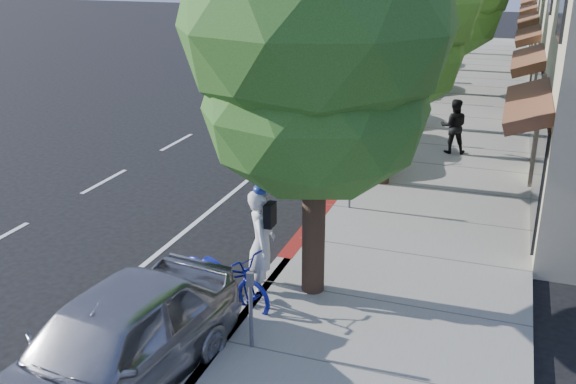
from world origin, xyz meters
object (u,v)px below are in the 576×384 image
at_px(white_pickup, 390,76).
at_px(pedestrian, 454,126).
at_px(street_tree_0, 317,33).
at_px(cyclist, 262,243).
at_px(silver_suv, 352,133).
at_px(street_tree_1, 391,4).
at_px(near_car_a, 109,347).
at_px(dark_sedan, 342,103).
at_px(bicycle, 224,276).
at_px(dark_suv_far, 404,52).

distance_m(white_pickup, pedestrian, 9.45).
bearing_deg(street_tree_0, cyclist, -168.17).
bearing_deg(silver_suv, cyclist, -93.60).
bearing_deg(street_tree_1, near_car_a, -100.71).
bearing_deg(silver_suv, dark_sedan, 102.66).
distance_m(street_tree_0, dark_sedan, 12.93).
bearing_deg(bicycle, cyclist, -21.68).
xyz_separation_m(bicycle, dark_suv_far, (-1.28, 25.59, 0.24)).
distance_m(street_tree_1, pedestrian, 5.13).
bearing_deg(white_pickup, near_car_a, -92.08).
bearing_deg(street_tree_0, white_pickup, 96.68).
relative_size(street_tree_0, bicycle, 3.59).
xyz_separation_m(white_pickup, dark_suv_far, (-0.54, 6.80, 0.05)).
bearing_deg(street_tree_0, silver_suv, 99.41).
bearing_deg(silver_suv, white_pickup, 87.27).
relative_size(street_tree_1, white_pickup, 1.48).
bearing_deg(street_tree_1, street_tree_0, -90.00).
distance_m(bicycle, dark_sedan, 12.86).
distance_m(cyclist, pedestrian, 9.76).
xyz_separation_m(cyclist, bicycle, (-0.48, -0.56, -0.45)).
xyz_separation_m(street_tree_1, pedestrian, (1.45, 3.29, -3.66)).
xyz_separation_m(street_tree_0, pedestrian, (1.45, 9.29, -3.64)).
bearing_deg(white_pickup, street_tree_1, -82.98).
distance_m(street_tree_0, bicycle, 4.35).
relative_size(street_tree_1, near_car_a, 1.63).
bearing_deg(pedestrian, near_car_a, 67.13).
bearing_deg(near_car_a, cyclist, 81.89).
bearing_deg(street_tree_1, silver_suv, 119.81).
xyz_separation_m(street_tree_0, silver_suv, (-1.40, 8.44, -3.88)).
bearing_deg(bicycle, dark_suv_far, 21.85).
distance_m(street_tree_1, white_pickup, 12.83).
xyz_separation_m(silver_suv, pedestrian, (2.85, 0.85, 0.23)).
height_order(cyclist, white_pickup, cyclist).
xyz_separation_m(street_tree_0, white_pickup, (-2.11, 18.05, -3.88)).
bearing_deg(street_tree_1, bicycle, -101.50).
xyz_separation_m(street_tree_0, dark_sedan, (-2.68, 12.05, -3.85)).
xyz_separation_m(white_pickup, near_car_a, (0.32, -21.55, 0.05)).
distance_m(street_tree_1, cyclist, 7.23).
bearing_deg(near_car_a, dark_sedan, 100.43).
distance_m(silver_suv, white_pickup, 9.63).
distance_m(near_car_a, pedestrian, 13.20).
bearing_deg(white_pickup, dark_suv_far, 91.61).
relative_size(dark_sedan, white_pickup, 0.91).
bearing_deg(white_pickup, bicycle, -90.67).
distance_m(street_tree_0, dark_suv_far, 25.27).
relative_size(dark_sedan, dark_suv_far, 1.00).
distance_m(silver_suv, dark_sedan, 3.82).
bearing_deg(cyclist, street_tree_1, -29.09).
xyz_separation_m(street_tree_0, near_car_a, (-1.80, -3.50, -3.83)).
xyz_separation_m(street_tree_1, silver_suv, (-1.40, 2.44, -3.89)).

